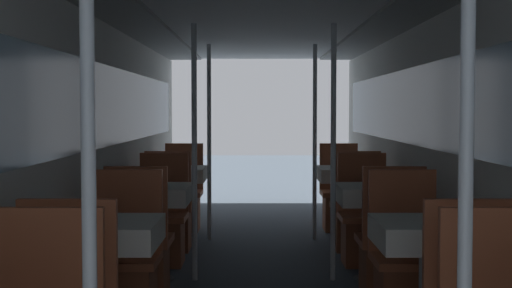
{
  "coord_description": "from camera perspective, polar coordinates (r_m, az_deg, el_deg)",
  "views": [
    {
      "loc": [
        -0.06,
        -1.23,
        1.37
      ],
      "look_at": [
        -0.05,
        2.57,
        1.19
      ],
      "focal_mm": 50.0,
      "sensor_mm": 36.0,
      "label": 1
    }
  ],
  "objects": [
    {
      "name": "chair_left_near_3",
      "position": [
        7.01,
        -7.08,
        -6.1
      ],
      "size": [
        0.44,
        0.44,
        0.98
      ],
      "color": "brown",
      "rests_on": "ground_plane"
    },
    {
      "name": "chair_right_far_2",
      "position": [
        6.43,
        8.42,
        -6.92
      ],
      "size": [
        0.44,
        0.44,
        0.98
      ],
      "rotation": [
        0.0,
        0.0,
        3.14
      ],
      "color": "brown",
      "rests_on": "ground_plane"
    },
    {
      "name": "ceiling_panel",
      "position": [
        4.99,
        0.52,
        11.13
      ],
      "size": [
        2.55,
        10.23,
        0.07
      ],
      "color": "white",
      "rests_on": "wall_left"
    },
    {
      "name": "wall_left",
      "position": [
        5.1,
        -13.96,
        -0.56
      ],
      "size": [
        0.05,
        10.23,
        2.06
      ],
      "color": "silver",
      "rests_on": "ground_plane"
    },
    {
      "name": "dining_table_left_3",
      "position": [
        7.55,
        -6.56,
        -2.87
      ],
      "size": [
        0.6,
        0.6,
        0.76
      ],
      "color": "#4C4C51",
      "rests_on": "ground_plane"
    },
    {
      "name": "dining_table_right_2",
      "position": [
        5.8,
        9.32,
        -4.6
      ],
      "size": [
        0.6,
        0.6,
        0.76
      ],
      "color": "#4C4C51",
      "rests_on": "ground_plane"
    },
    {
      "name": "support_pole_left_3",
      "position": [
        7.49,
        -3.98,
        0.14
      ],
      "size": [
        0.04,
        0.04,
        2.06
      ],
      "color": "silver",
      "rests_on": "ground_plane"
    },
    {
      "name": "chair_right_far_3",
      "position": [
        8.19,
        6.53,
        -4.81
      ],
      "size": [
        0.44,
        0.44,
        0.98
      ],
      "rotation": [
        0.0,
        0.0,
        3.14
      ],
      "color": "brown",
      "rests_on": "ground_plane"
    },
    {
      "name": "dining_table_right_1",
      "position": [
        4.06,
        13.55,
        -7.81
      ],
      "size": [
        0.6,
        0.6,
        0.76
      ],
      "color": "#4C4C51",
      "rests_on": "ground_plane"
    },
    {
      "name": "support_pole_right_2",
      "position": [
        5.72,
        5.99,
        -0.7
      ],
      "size": [
        0.04,
        0.04,
        2.06
      ],
      "color": "silver",
      "rests_on": "ground_plane"
    },
    {
      "name": "support_pole_right_3",
      "position": [
        7.5,
        4.51,
        0.14
      ],
      "size": [
        0.04,
        0.04,
        2.06
      ],
      "color": "silver",
      "rests_on": "ground_plane"
    },
    {
      "name": "chair_left_far_2",
      "position": [
        6.41,
        -7.73,
        -6.94
      ],
      "size": [
        0.44,
        0.44,
        0.98
      ],
      "rotation": [
        0.0,
        0.0,
        3.14
      ],
      "color": "brown",
      "rests_on": "ground_plane"
    },
    {
      "name": "chair_left_far_1",
      "position": [
        4.67,
        -10.66,
        -10.63
      ],
      "size": [
        0.44,
        0.44,
        0.98
      ],
      "rotation": [
        0.0,
        0.0,
        3.14
      ],
      "color": "brown",
      "rests_on": "ground_plane"
    },
    {
      "name": "chair_right_near_2",
      "position": [
        5.29,
        10.37,
        -9.06
      ],
      "size": [
        0.44,
        0.44,
        0.98
      ],
      "color": "brown",
      "rests_on": "ground_plane"
    },
    {
      "name": "dining_table_right_3",
      "position": [
        7.57,
        7.07,
        -2.86
      ],
      "size": [
        0.6,
        0.6,
        0.76
      ],
      "color": "#4C4C51",
      "rests_on": "ground_plane"
    },
    {
      "name": "support_pole_right_0",
      "position": [
        2.2,
        16.18,
        -6.37
      ],
      "size": [
        0.04,
        0.04,
        2.06
      ],
      "color": "silver",
      "rests_on": "ground_plane"
    },
    {
      "name": "wall_right",
      "position": [
        5.13,
        14.89,
        -0.55
      ],
      "size": [
        0.05,
        10.23,
        2.06
      ],
      "color": "silver",
      "rests_on": "ground_plane"
    },
    {
      "name": "support_pole_left_2",
      "position": [
        5.71,
        -5.17,
        -0.7
      ],
      "size": [
        0.04,
        0.04,
        2.06
      ],
      "color": "silver",
      "rests_on": "ground_plane"
    },
    {
      "name": "support_pole_left_0",
      "position": [
        2.17,
        -13.42,
        -6.47
      ],
      "size": [
        0.04,
        0.04,
        2.06
      ],
      "color": "silver",
      "rests_on": "ground_plane"
    },
    {
      "name": "dining_table_left_1",
      "position": [
        4.04,
        -12.24,
        -7.87
      ],
      "size": [
        0.6,
        0.6,
        0.76
      ],
      "color": "#4C4C51",
      "rests_on": "ground_plane"
    },
    {
      "name": "chair_right_near_3",
      "position": [
        7.03,
        7.67,
        -6.08
      ],
      "size": [
        0.44,
        0.44,
        0.98
      ],
      "color": "brown",
      "rests_on": "ground_plane"
    },
    {
      "name": "chair_right_far_1",
      "position": [
        4.7,
        11.76,
        -10.58
      ],
      "size": [
        0.44,
        0.44,
        0.98
      ],
      "rotation": [
        0.0,
        0.0,
        3.14
      ],
      "color": "brown",
      "rests_on": "ground_plane"
    },
    {
      "name": "chair_left_near_2",
      "position": [
        5.26,
        -9.44,
        -9.1
      ],
      "size": [
        0.44,
        0.44,
        0.98
      ],
      "color": "brown",
      "rests_on": "ground_plane"
    },
    {
      "name": "dining_table_left_2",
      "position": [
        5.78,
        -8.52,
        -4.62
      ],
      "size": [
        0.6,
        0.6,
        0.76
      ],
      "color": "#4C4C51",
      "rests_on": "ground_plane"
    },
    {
      "name": "chair_left_far_3",
      "position": [
        8.18,
        -6.08,
        -4.82
      ],
      "size": [
        0.44,
        0.44,
        0.98
      ],
      "rotation": [
        0.0,
        0.0,
        3.14
      ],
      "color": "brown",
      "rests_on": "ground_plane"
    }
  ]
}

